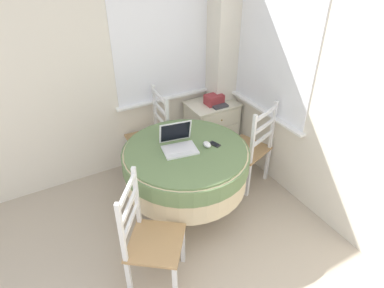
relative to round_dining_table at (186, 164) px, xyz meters
name	(u,v)px	position (x,y,z in m)	size (l,w,h in m)	color
corner_room_shell	(208,89)	(0.25, 0.05, 0.69)	(4.24, 4.57, 2.55)	silver
round_dining_table	(186,164)	(0.00, 0.00, 0.00)	(1.17, 1.17, 0.76)	#4C3D2D
laptop	(178,143)	(-0.05, 0.05, 0.22)	(0.34, 0.32, 0.23)	silver
computer_mouse	(207,144)	(0.19, -0.06, 0.19)	(0.06, 0.09, 0.05)	white
cell_phone	(215,144)	(0.27, -0.07, 0.17)	(0.08, 0.12, 0.01)	black
dining_chair_near_back_window	(151,137)	(-0.01, 0.81, -0.14)	(0.43, 0.46, 0.99)	#A87F51
dining_chair_near_right_window	(250,148)	(0.82, 0.08, -0.14)	(0.54, 0.53, 0.99)	#A87F51
dining_chair_camera_near	(149,239)	(-0.61, -0.54, -0.14)	(0.59, 0.59, 0.99)	#A87F51
corner_cabinet	(211,128)	(0.80, 0.81, -0.25)	(0.59, 0.44, 0.68)	silver
storage_box	(214,99)	(0.80, 0.79, 0.14)	(0.21, 0.15, 0.12)	#9E3338
book_on_cabinet	(217,104)	(0.82, 0.75, 0.10)	(0.18, 0.23, 0.02)	#3F3F44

